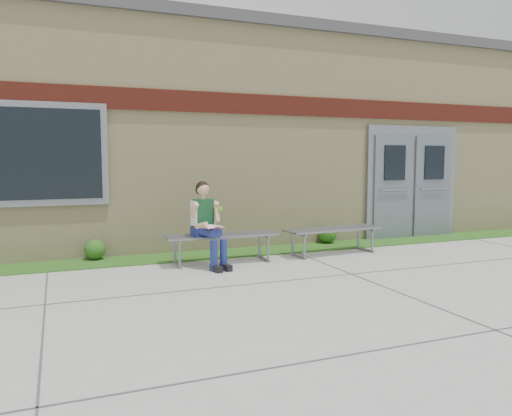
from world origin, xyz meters
name	(u,v)px	position (x,y,z in m)	size (l,w,h in m)	color
ground	(305,290)	(0.00, 0.00, 0.00)	(80.00, 80.00, 0.00)	#9E9E99
grass_strip	(235,253)	(0.00, 2.60, 0.01)	(16.00, 0.80, 0.02)	#155016
school_building	(186,138)	(0.00, 5.99, 2.10)	(16.20, 6.22, 4.20)	beige
bench_left	(222,241)	(-0.46, 1.93, 0.35)	(1.77, 0.54, 0.46)	slate
bench_right	(333,234)	(1.54, 1.93, 0.35)	(1.76, 0.61, 0.45)	slate
girl	(207,222)	(-0.75, 1.74, 0.68)	(0.50, 0.79, 1.29)	navy
shrub_mid	(95,249)	(-2.30, 2.85, 0.18)	(0.33, 0.33, 0.33)	#155016
shrub_east	(328,234)	(1.96, 2.85, 0.20)	(0.35, 0.35, 0.35)	#155016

